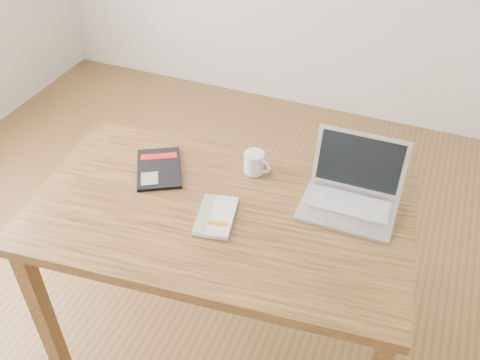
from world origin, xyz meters
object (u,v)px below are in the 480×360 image
at_px(white_guidebook, 216,216).
at_px(coffee_mug, 255,162).
at_px(black_guidebook, 159,168).
at_px(laptop, 352,192).
at_px(desk, 220,228).

bearing_deg(white_guidebook, coffee_mug, 71.96).
bearing_deg(coffee_mug, black_guidebook, -146.03).
distance_m(white_guidebook, black_guidebook, 0.34).
distance_m(black_guidebook, laptop, 0.71).
relative_size(desk, laptop, 4.29).
relative_size(black_guidebook, coffee_mug, 2.65).
relative_size(desk, black_guidebook, 4.73).
bearing_deg(desk, black_guidebook, 152.83).
bearing_deg(coffee_mug, laptop, 7.48).
xyz_separation_m(desk, black_guidebook, (-0.30, 0.12, 0.10)).
bearing_deg(laptop, black_guidebook, -173.70).
bearing_deg(black_guidebook, white_guidebook, -57.25).
bearing_deg(desk, laptop, 20.76).
bearing_deg(white_guidebook, laptop, 19.75).
height_order(desk, coffee_mug, coffee_mug).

